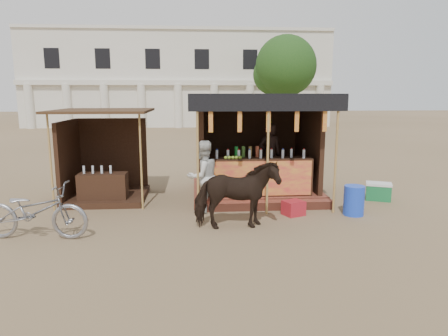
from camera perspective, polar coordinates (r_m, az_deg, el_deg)
name	(u,v)px	position (r m, az deg, el deg)	size (l,w,h in m)	color
ground	(230,238)	(7.89, 0.86, -10.01)	(120.00, 120.00, 0.00)	#846B4C
main_stall	(257,158)	(10.99, 4.67, 1.37)	(3.60, 3.61, 2.78)	brown
secondary_stall	(100,168)	(11.06, -17.25, 0.05)	(2.40, 2.40, 2.38)	#341E13
cow	(236,195)	(8.23, 1.78, -3.89)	(0.78, 1.71, 1.44)	black
motorbike	(34,211)	(8.55, -25.46, -5.60)	(0.73, 2.08, 1.09)	gray
bystander	(203,177)	(9.39, -3.00, -1.25)	(0.83, 0.65, 1.71)	silver
blue_barrel	(354,200)	(9.74, 18.07, -4.43)	(0.47, 0.47, 0.69)	blue
red_crate	(294,208)	(9.43, 9.90, -5.65)	(0.44, 0.38, 0.34)	#A71B26
cooler	(378,191)	(11.35, 21.19, -3.12)	(0.76, 0.65, 0.46)	#19733B
background_building	(179,81)	(37.35, -6.40, 12.30)	(26.00, 7.45, 8.18)	silver
tree	(283,68)	(30.27, 8.40, 13.92)	(4.50, 4.40, 7.00)	#382314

